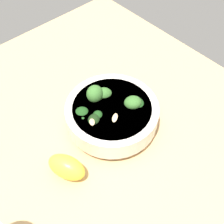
# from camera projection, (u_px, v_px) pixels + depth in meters

# --- Properties ---
(ground_plane) EXTENTS (0.71, 0.71, 0.04)m
(ground_plane) POSITION_uv_depth(u_px,v_px,m) (88.00, 131.00, 0.62)
(ground_plane) COLOR tan
(bowl_of_broccoli) EXTENTS (0.18, 0.18, 0.08)m
(bowl_of_broccoli) POSITION_uv_depth(u_px,v_px,m) (111.00, 113.00, 0.58)
(bowl_of_broccoli) COLOR silver
(bowl_of_broccoli) RESTS_ON ground_plane
(lemon_wedge) EXTENTS (0.08, 0.06, 0.05)m
(lemon_wedge) POSITION_uv_depth(u_px,v_px,m) (67.00, 167.00, 0.52)
(lemon_wedge) COLOR yellow
(lemon_wedge) RESTS_ON ground_plane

